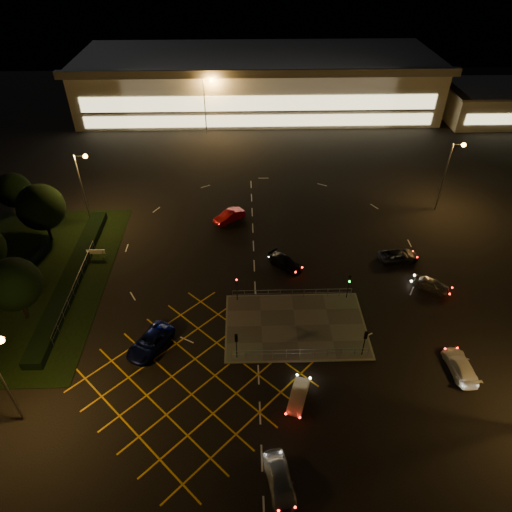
{
  "coord_description": "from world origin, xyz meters",
  "views": [
    {
      "loc": [
        -2.97,
        -34.52,
        34.41
      ],
      "look_at": [
        -1.81,
        7.31,
        2.0
      ],
      "focal_mm": 32.0,
      "sensor_mm": 36.0,
      "label": 1
    }
  ],
  "objects_px": {
    "signal_se": "(365,338)",
    "car_east_grey": "(399,256)",
    "car_approach_white": "(461,366)",
    "car_queue_white": "(298,396)",
    "car_right_silver": "(432,284)",
    "car_near_silver": "(280,479)",
    "signal_ne": "(349,282)",
    "car_left_blue": "(150,342)",
    "car_far_dkgrey": "(285,262)",
    "signal_nw": "(237,284)",
    "car_circ_red": "(229,216)",
    "signal_sw": "(236,341)"
  },
  "relations": [
    {
      "from": "signal_sw",
      "to": "car_left_blue",
      "type": "height_order",
      "value": "signal_sw"
    },
    {
      "from": "car_left_blue",
      "to": "car_far_dkgrey",
      "type": "xyz_separation_m",
      "value": [
        14.1,
        12.19,
        -0.1
      ]
    },
    {
      "from": "signal_ne",
      "to": "car_near_silver",
      "type": "xyz_separation_m",
      "value": [
        -8.76,
        -20.08,
        -1.59
      ]
    },
    {
      "from": "car_far_dkgrey",
      "to": "car_queue_white",
      "type": "bearing_deg",
      "value": -135.24
    },
    {
      "from": "signal_se",
      "to": "car_far_dkgrey",
      "type": "distance_m",
      "value": 15.2
    },
    {
      "from": "signal_ne",
      "to": "car_approach_white",
      "type": "height_order",
      "value": "signal_ne"
    },
    {
      "from": "signal_se",
      "to": "car_east_grey",
      "type": "xyz_separation_m",
      "value": [
        7.5,
        14.55,
        -1.7
      ]
    },
    {
      "from": "car_far_dkgrey",
      "to": "car_approach_white",
      "type": "relative_size",
      "value": 0.94
    },
    {
      "from": "car_left_blue",
      "to": "car_right_silver",
      "type": "relative_size",
      "value": 1.39
    },
    {
      "from": "car_near_silver",
      "to": "car_east_grey",
      "type": "distance_m",
      "value": 31.22
    },
    {
      "from": "car_left_blue",
      "to": "signal_ne",
      "type": "bearing_deg",
      "value": 45.92
    },
    {
      "from": "signal_se",
      "to": "car_far_dkgrey",
      "type": "xyz_separation_m",
      "value": [
        -6.3,
        13.73,
        -1.71
      ]
    },
    {
      "from": "signal_se",
      "to": "car_east_grey",
      "type": "relative_size",
      "value": 0.65
    },
    {
      "from": "signal_ne",
      "to": "car_queue_white",
      "type": "distance_m",
      "value": 14.53
    },
    {
      "from": "signal_sw",
      "to": "car_east_grey",
      "type": "distance_m",
      "value": 24.39
    },
    {
      "from": "signal_ne",
      "to": "car_right_silver",
      "type": "relative_size",
      "value": 0.81
    },
    {
      "from": "car_queue_white",
      "to": "car_circ_red",
      "type": "bearing_deg",
      "value": 121.65
    },
    {
      "from": "car_approach_white",
      "to": "car_right_silver",
      "type": "bearing_deg",
      "value": -98.27
    },
    {
      "from": "signal_nw",
      "to": "car_circ_red",
      "type": "bearing_deg",
      "value": 94.2
    },
    {
      "from": "car_near_silver",
      "to": "car_right_silver",
      "type": "relative_size",
      "value": 1.17
    },
    {
      "from": "car_circ_red",
      "to": "car_east_grey",
      "type": "distance_m",
      "value": 22.67
    },
    {
      "from": "signal_se",
      "to": "signal_nw",
      "type": "distance_m",
      "value": 14.41
    },
    {
      "from": "signal_se",
      "to": "car_approach_white",
      "type": "relative_size",
      "value": 0.66
    },
    {
      "from": "signal_ne",
      "to": "car_queue_white",
      "type": "height_order",
      "value": "signal_ne"
    },
    {
      "from": "car_circ_red",
      "to": "car_east_grey",
      "type": "xyz_separation_m",
      "value": [
        20.67,
        -9.32,
        -0.08
      ]
    },
    {
      "from": "signal_se",
      "to": "car_far_dkgrey",
      "type": "height_order",
      "value": "signal_se"
    },
    {
      "from": "signal_se",
      "to": "car_left_blue",
      "type": "relative_size",
      "value": 0.58
    },
    {
      "from": "signal_ne",
      "to": "car_right_silver",
      "type": "bearing_deg",
      "value": 7.55
    },
    {
      "from": "car_near_silver",
      "to": "signal_se",
      "type": "bearing_deg",
      "value": 44.0
    },
    {
      "from": "signal_se",
      "to": "signal_nw",
      "type": "bearing_deg",
      "value": -33.65
    },
    {
      "from": "signal_sw",
      "to": "car_left_blue",
      "type": "distance_m",
      "value": 8.69
    },
    {
      "from": "signal_se",
      "to": "car_east_grey",
      "type": "distance_m",
      "value": 16.46
    },
    {
      "from": "car_east_grey",
      "to": "signal_nw",
      "type": "bearing_deg",
      "value": 102.05
    },
    {
      "from": "signal_sw",
      "to": "signal_ne",
      "type": "bearing_deg",
      "value": -146.35
    },
    {
      "from": "signal_nw",
      "to": "car_near_silver",
      "type": "relative_size",
      "value": 0.69
    },
    {
      "from": "signal_se",
      "to": "car_near_silver",
      "type": "bearing_deg",
      "value": 54.07
    },
    {
      "from": "signal_ne",
      "to": "car_left_blue",
      "type": "relative_size",
      "value": 0.58
    },
    {
      "from": "car_near_silver",
      "to": "signal_ne",
      "type": "bearing_deg",
      "value": 56.35
    },
    {
      "from": "signal_ne",
      "to": "car_approach_white",
      "type": "bearing_deg",
      "value": -49.39
    },
    {
      "from": "car_queue_white",
      "to": "signal_ne",
      "type": "bearing_deg",
      "value": 81.43
    },
    {
      "from": "car_east_grey",
      "to": "car_approach_white",
      "type": "relative_size",
      "value": 1.01
    },
    {
      "from": "car_queue_white",
      "to": "car_right_silver",
      "type": "bearing_deg",
      "value": 59.5
    },
    {
      "from": "car_far_dkgrey",
      "to": "car_right_silver",
      "type": "relative_size",
      "value": 1.15
    },
    {
      "from": "signal_sw",
      "to": "car_right_silver",
      "type": "bearing_deg",
      "value": -156.91
    },
    {
      "from": "signal_sw",
      "to": "signal_nw",
      "type": "bearing_deg",
      "value": -90.0
    },
    {
      "from": "signal_nw",
      "to": "car_circ_red",
      "type": "distance_m",
      "value": 16.01
    },
    {
      "from": "signal_sw",
      "to": "signal_nw",
      "type": "distance_m",
      "value": 7.99
    },
    {
      "from": "car_right_silver",
      "to": "car_east_grey",
      "type": "xyz_separation_m",
      "value": [
        -2.27,
        5.27,
        0.01
      ]
    },
    {
      "from": "car_right_silver",
      "to": "car_approach_white",
      "type": "relative_size",
      "value": 0.81
    },
    {
      "from": "car_left_blue",
      "to": "car_east_grey",
      "type": "distance_m",
      "value": 30.78
    }
  ]
}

